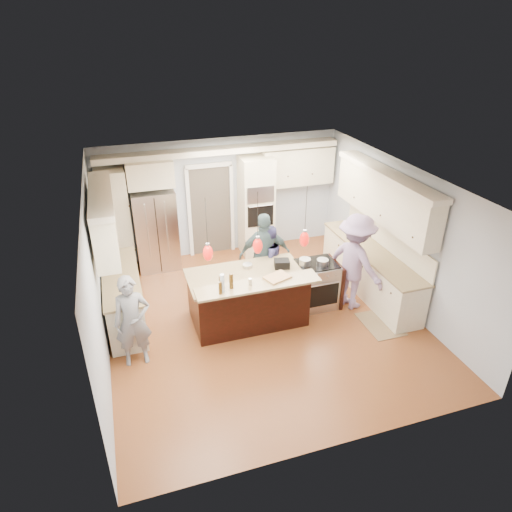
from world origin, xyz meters
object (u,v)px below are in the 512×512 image
at_px(refrigerator, 156,230).
at_px(person_bar_end, 133,322).
at_px(kitchen_island, 248,297).
at_px(person_far_left, 267,261).
at_px(island_range, 317,284).

distance_m(refrigerator, person_bar_end, 3.23).
bearing_deg(kitchen_island, person_bar_end, -164.55).
bearing_deg(person_bar_end, kitchen_island, 15.61).
bearing_deg(person_far_left, kitchen_island, 21.01).
xyz_separation_m(kitchen_island, island_range, (1.41, 0.08, -0.03)).
bearing_deg(person_bar_end, person_far_left, 26.65).
relative_size(refrigerator, person_bar_end, 1.14).
bearing_deg(person_bar_end, island_range, 10.70).
xyz_separation_m(island_range, person_far_left, (-0.76, 0.70, 0.28)).
relative_size(person_bar_end, person_far_left, 1.07).
distance_m(refrigerator, kitchen_island, 2.91).
xyz_separation_m(refrigerator, person_far_left, (1.95, -1.79, -0.17)).
bearing_deg(island_range, kitchen_island, -176.88).
xyz_separation_m(kitchen_island, person_bar_end, (-2.05, -0.57, 0.30)).
distance_m(kitchen_island, person_far_left, 1.04).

